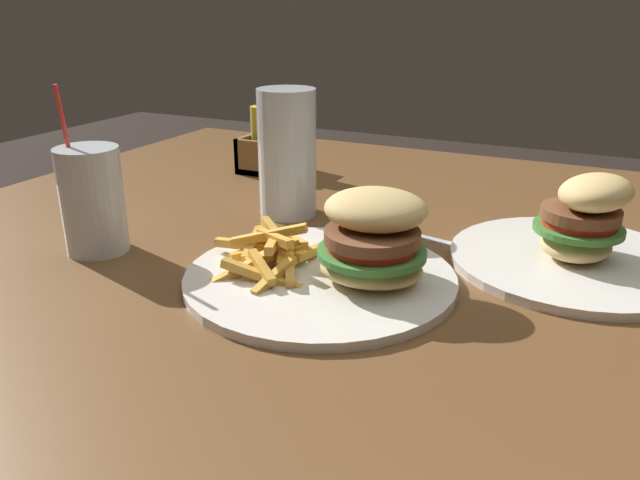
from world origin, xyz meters
TOP-DOWN VIEW (x-y plane):
  - dining_table at (0.00, 0.00)m, footprint 1.40×1.08m
  - meal_plate_near at (-0.08, -0.09)m, footprint 0.28×0.28m
  - beer_glass at (-0.24, 0.08)m, footprint 0.08×0.08m
  - juice_glass at (-0.37, -0.13)m, footprint 0.07×0.07m
  - spoon at (-0.09, 0.08)m, footprint 0.18×0.06m
  - meal_plate_far at (0.13, 0.07)m, footprint 0.27×0.27m
  - condiment_caddy at (-0.37, 0.27)m, footprint 0.09×0.09m

SIDE VIEW (x-z plane):
  - dining_table at x=0.00m, z-range 0.24..0.96m
  - spoon at x=-0.09m, z-range 0.73..0.74m
  - meal_plate_far at x=0.13m, z-range 0.70..0.81m
  - meal_plate_near at x=-0.08m, z-range 0.70..0.81m
  - condiment_caddy at x=-0.37m, z-range 0.72..0.82m
  - juice_glass at x=-0.37m, z-range 0.69..0.88m
  - beer_glass at x=-0.24m, z-range 0.72..0.89m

